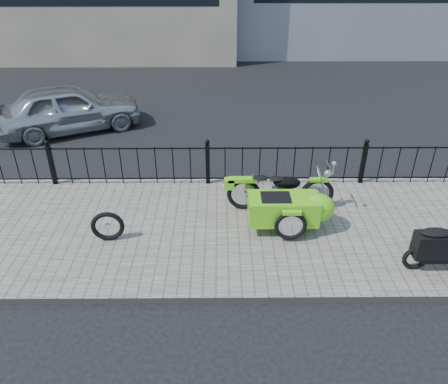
{
  "coord_description": "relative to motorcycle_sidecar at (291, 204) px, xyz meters",
  "views": [
    {
      "loc": [
        0.3,
        -7.46,
        5.03
      ],
      "look_at": [
        0.35,
        -0.1,
        0.7
      ],
      "focal_mm": 35.0,
      "sensor_mm": 36.0,
      "label": 1
    }
  ],
  "objects": [
    {
      "name": "motorcycle_sidecar",
      "position": [
        0.0,
        0.0,
        0.0
      ],
      "size": [
        2.28,
        1.48,
        0.98
      ],
      "color": "black",
      "rests_on": "sidewalk"
    },
    {
      "name": "ground",
      "position": [
        -1.64,
        0.41,
        -0.59
      ],
      "size": [
        120.0,
        120.0,
        0.0
      ],
      "primitive_type": "plane",
      "color": "black",
      "rests_on": "ground"
    },
    {
      "name": "scooter",
      "position": [
        2.43,
        -1.32,
        -0.03
      ],
      "size": [
        1.68,
        0.49,
        1.13
      ],
      "color": "black",
      "rests_on": "sidewalk"
    },
    {
      "name": "curb",
      "position": [
        -1.64,
        1.85,
        -0.53
      ],
      "size": [
        30.0,
        0.1,
        0.12
      ],
      "primitive_type": "cube",
      "color": "gray",
      "rests_on": "ground"
    },
    {
      "name": "sidewalk",
      "position": [
        -1.64,
        -0.09,
        -0.53
      ],
      "size": [
        30.0,
        3.8,
        0.12
      ],
      "primitive_type": "cube",
      "color": "#6A645A",
      "rests_on": "ground"
    },
    {
      "name": "iron_fence",
      "position": [
        -1.64,
        1.71,
        -0.01
      ],
      "size": [
        14.11,
        0.11,
        1.08
      ],
      "color": "black",
      "rests_on": "sidewalk"
    },
    {
      "name": "sedan_car",
      "position": [
        -5.78,
        5.18,
        0.1
      ],
      "size": [
        4.36,
        3.19,
        1.38
      ],
      "primitive_type": "imported",
      "rotation": [
        0.0,
        0.0,
        2.01
      ],
      "color": "#AEB1B5",
      "rests_on": "ground"
    },
    {
      "name": "spare_tire",
      "position": [
        -3.43,
        -0.45,
        -0.17
      ],
      "size": [
        0.62,
        0.15,
        0.61
      ],
      "primitive_type": "torus",
      "rotation": [
        1.57,
        0.0,
        0.1
      ],
      "color": "black",
      "rests_on": "sidewalk"
    }
  ]
}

